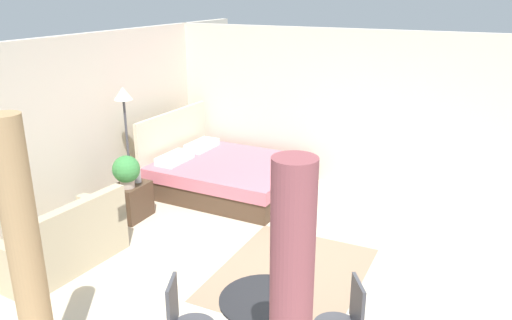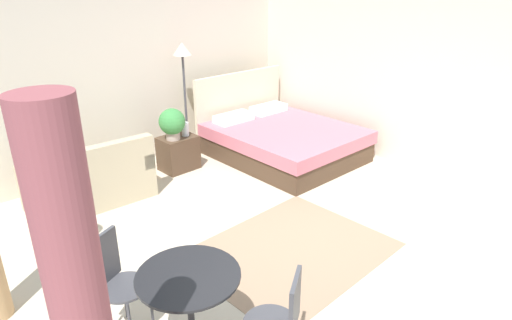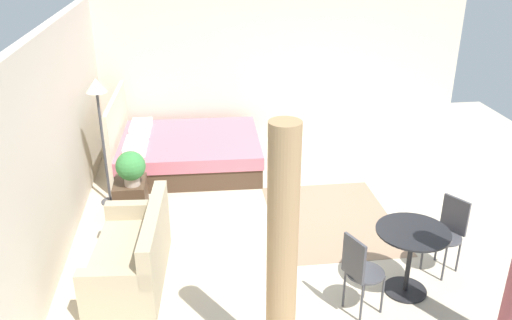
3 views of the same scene
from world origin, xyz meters
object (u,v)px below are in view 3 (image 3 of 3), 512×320
object	(u,v)px
floor_lamp	(98,103)
cafe_chair_near_couch	(359,268)
balcony_table	(411,249)
cafe_chair_near_window	(449,228)
bed	(185,151)
couch	(134,257)
potted_plant	(131,167)
nightstand	(131,199)
vase	(133,170)

from	to	relation	value
floor_lamp	cafe_chair_near_couch	bearing A→B (deg)	-134.32
balcony_table	cafe_chair_near_window	bearing A→B (deg)	-58.82
bed	floor_lamp	bearing A→B (deg)	135.20
bed	cafe_chair_near_window	world-z (taller)	bed
couch	cafe_chair_near_couch	size ratio (longest dim) A/B	1.75
couch	potted_plant	xyz separation A→B (m)	(1.32, 0.10, 0.47)
nightstand	cafe_chair_near_couch	xyz separation A→B (m)	(-2.23, -2.37, 0.27)
bed	potted_plant	bearing A→B (deg)	157.51
couch	nightstand	distance (m)	1.42
couch	nightstand	size ratio (longest dim) A/B	2.93
floor_lamp	vase	bearing A→B (deg)	-127.90
couch	floor_lamp	world-z (taller)	floor_lamp
potted_plant	balcony_table	bearing A→B (deg)	-122.42
vase	cafe_chair_near_window	size ratio (longest dim) A/B	0.24
cafe_chair_near_couch	nightstand	bearing A→B (deg)	46.76
nightstand	cafe_chair_near_window	world-z (taller)	cafe_chair_near_window
balcony_table	cafe_chair_near_window	distance (m)	0.67
nightstand	cafe_chair_near_couch	size ratio (longest dim) A/B	0.60
cafe_chair_near_window	cafe_chair_near_couch	world-z (taller)	cafe_chair_near_couch
bed	floor_lamp	xyz separation A→B (m)	(-1.05, 1.05, 1.16)
potted_plant	floor_lamp	world-z (taller)	floor_lamp
floor_lamp	cafe_chair_near_couch	world-z (taller)	floor_lamp
couch	nightstand	bearing A→B (deg)	6.06
potted_plant	cafe_chair_near_couch	xyz separation A→B (m)	(-2.13, -2.32, -0.23)
vase	bed	bearing A→B (deg)	-25.84
vase	cafe_chair_near_couch	distance (m)	3.31
bed	couch	bearing A→B (deg)	169.22
nightstand	cafe_chair_near_window	size ratio (longest dim) A/B	0.61
potted_plant	balcony_table	distance (m)	3.50
bed	nightstand	bearing A→B (deg)	154.59
floor_lamp	cafe_chair_near_couch	distance (m)	3.91
vase	cafe_chair_near_couch	xyz separation A→B (m)	(-2.35, -2.33, -0.08)
couch	vase	size ratio (longest dim) A/B	7.61
nightstand	vase	bearing A→B (deg)	-20.39
vase	cafe_chair_near_window	xyz separation A→B (m)	(-1.74, -3.53, -0.10)
vase	cafe_chair_near_couch	world-z (taller)	cafe_chair_near_couch
nightstand	cafe_chair_near_window	distance (m)	3.93
floor_lamp	couch	bearing A→B (deg)	-164.94
vase	floor_lamp	world-z (taller)	floor_lamp
potted_plant	vase	world-z (taller)	potted_plant
bed	vase	distance (m)	1.54
bed	cafe_chair_near_couch	world-z (taller)	bed
nightstand	potted_plant	bearing A→B (deg)	-153.99
bed	vase	world-z (taller)	bed
potted_plant	floor_lamp	xyz separation A→B (m)	(0.52, 0.39, 0.69)
potted_plant	balcony_table	world-z (taller)	potted_plant
cafe_chair_near_window	vase	bearing A→B (deg)	63.72
floor_lamp	cafe_chair_near_window	distance (m)	4.52
nightstand	bed	bearing A→B (deg)	-25.41
bed	balcony_table	distance (m)	4.15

